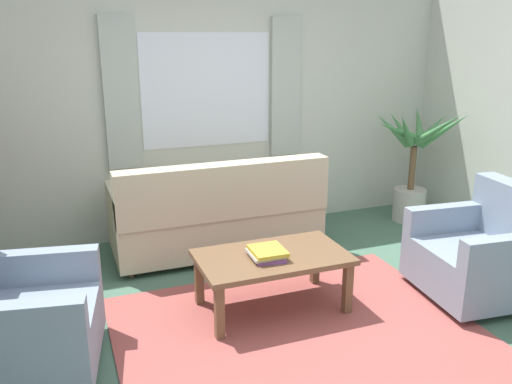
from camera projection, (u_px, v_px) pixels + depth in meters
The scene contains 10 objects.
ground_plane at pixel (300, 334), 3.66m from camera, with size 6.24×6.24×0.00m, color #476B56.
wall_back at pixel (206, 105), 5.30m from camera, with size 5.32×0.12×2.60m, color beige.
window_with_curtains at pixel (208, 91), 5.19m from camera, with size 1.98×0.07×1.40m.
area_rug at pixel (300, 334), 3.66m from camera, with size 2.46×1.98×0.01m, color #9E4C47.
couch at pixel (218, 216), 4.92m from camera, with size 1.90×0.82×0.92m.
armchair_left at pixel (16, 320), 3.16m from camera, with size 0.96×0.97×0.88m.
armchair_right at pixel (483, 253), 4.11m from camera, with size 0.90×0.92×0.88m.
coffee_table at pixel (272, 262), 3.89m from camera, with size 1.10×0.64×0.44m.
book_stack_on_table at pixel (267, 253), 3.81m from camera, with size 0.26×0.30×0.07m.
potted_plant at pixel (413, 167), 5.69m from camera, with size 1.02×1.15×1.30m.
Camera 1 is at (-1.43, -2.90, 2.00)m, focal length 37.23 mm.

